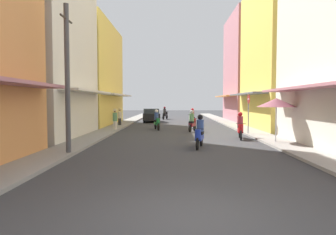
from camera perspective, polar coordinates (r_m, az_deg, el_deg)
The scene contains 19 objects.
ground_plane at distance 24.50m, azimuth 1.87°, elevation -2.03°, with size 101.10×101.10×0.00m, color #38383A.
sidewalk_left at distance 24.96m, azimuth -10.06°, elevation -1.84°, with size 1.57×53.96×0.12m, color gray.
sidewalk_right at distance 25.10m, azimuth 13.74°, elevation -1.86°, with size 1.57×53.96×0.12m, color #9E9991.
building_left_mid at distance 20.39m, azimuth -25.29°, elevation 18.45°, with size 7.05×8.02×15.39m.
building_left_far at distance 28.67m, azimuth -16.53°, elevation 7.83°, with size 7.05×10.31×9.25m.
building_right_mid at distance 25.55m, azimuth 22.79°, elevation 10.86°, with size 7.05×8.92×11.50m.
building_right_far at distance 34.70m, azimuth 16.79°, elevation 9.03°, with size 7.05×8.59×11.72m.
motorbike_white at distance 27.86m, azimuth 4.66°, elevation 0.03°, with size 0.59×1.80×1.58m.
motorbike_blue at distance 13.95m, azimuth 6.14°, elevation -3.02°, with size 0.65×1.78×1.58m.
motorbike_maroon at distance 21.59m, azimuth 4.73°, elevation -0.86°, with size 0.76×1.74×1.58m.
motorbike_black at distance 36.43m, azimuth -0.57°, elevation 0.76°, with size 0.74×1.75×1.58m.
motorbike_red at distance 17.72m, azimuth 13.83°, elevation -1.80°, with size 0.58×1.80×1.58m.
motorbike_green at distance 22.85m, azimuth -2.18°, elevation -0.63°, with size 0.66×1.78×1.58m.
parked_car at distance 31.67m, azimuth -3.29°, elevation 0.47°, with size 2.14×4.25×1.45m.
pedestrian_far at distance 22.24m, azimuth -10.23°, elevation -0.14°, with size 0.44×0.44×1.69m.
pedestrian_foreground at distance 26.47m, azimuth -9.36°, elevation 0.30°, with size 0.44×0.44×1.63m.
vendor_umbrella at distance 16.18m, azimuth 20.26°, elevation 2.72°, with size 1.99×1.99×2.36m.
utility_pole at distance 12.61m, azimuth -18.93°, elevation 7.15°, with size 0.20×1.20×6.08m.
street_sign_no_entry at distance 19.80m, azimuth 15.32°, elevation 1.62°, with size 0.07×0.60×2.65m.
Camera 1 is at (-0.35, -5.42, 2.19)m, focal length 31.46 mm.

